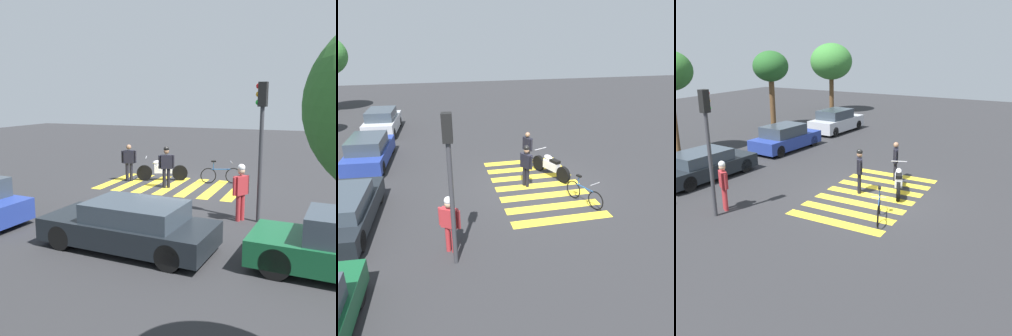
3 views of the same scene
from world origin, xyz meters
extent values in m
plane|color=#2B2B2D|center=(0.00, 0.00, 0.00)|extent=(60.00, 60.00, 0.00)
cylinder|color=black|center=(1.55, -0.53, 0.35)|extent=(0.69, 0.38, 0.69)
cylinder|color=black|center=(0.07, -1.11, 0.35)|extent=(0.69, 0.38, 0.69)
cube|color=silver|center=(0.76, -0.84, 0.53)|extent=(0.85, 0.55, 0.36)
ellipsoid|color=silver|center=(0.98, -0.75, 0.80)|extent=(0.53, 0.40, 0.24)
cube|color=black|center=(0.58, -0.91, 0.77)|extent=(0.50, 0.38, 0.12)
cylinder|color=#A5A5AD|center=(1.47, -0.56, 1.05)|extent=(0.26, 0.59, 0.04)
torus|color=black|center=(-2.29, -1.37, 0.34)|extent=(0.65, 0.29, 0.68)
torus|color=black|center=(-1.29, -0.97, 0.34)|extent=(0.65, 0.29, 0.68)
cylinder|color=#1E4C8C|center=(-1.79, -1.17, 0.62)|extent=(0.80, 0.35, 0.04)
cylinder|color=#1E4C8C|center=(-1.49, -1.05, 0.79)|extent=(0.04, 0.04, 0.34)
cube|color=black|center=(-1.49, -1.05, 0.97)|extent=(0.22, 0.17, 0.06)
cylinder|color=#99999E|center=(-2.19, -1.33, 0.94)|extent=(0.20, 0.44, 0.03)
cylinder|color=black|center=(2.20, -0.12, 0.40)|extent=(0.14, 0.14, 0.81)
cylinder|color=black|center=(2.04, -0.18, 0.40)|extent=(0.14, 0.14, 0.81)
cube|color=black|center=(2.12, -0.15, 1.09)|extent=(0.51, 0.36, 0.57)
sphere|color=#8C664C|center=(2.12, -0.15, 1.53)|extent=(0.22, 0.22, 0.22)
cylinder|color=black|center=(2.38, -0.04, 1.09)|extent=(0.09, 0.09, 0.54)
cylinder|color=black|center=(1.85, -0.26, 1.09)|extent=(0.09, 0.09, 0.54)
cylinder|color=black|center=(0.01, 0.44, 0.40)|extent=(0.14, 0.14, 0.80)
cylinder|color=black|center=(0.16, 0.53, 0.40)|extent=(0.14, 0.14, 0.80)
cube|color=black|center=(0.08, 0.49, 1.09)|extent=(0.51, 0.40, 0.57)
sphere|color=#8C664C|center=(0.08, 0.49, 1.52)|extent=(0.22, 0.22, 0.22)
cylinder|color=black|center=(-0.17, 0.35, 1.09)|extent=(0.09, 0.09, 0.54)
cylinder|color=black|center=(0.33, 0.62, 1.09)|extent=(0.09, 0.09, 0.54)
sphere|color=black|center=(0.08, 0.49, 1.62)|extent=(0.23, 0.23, 0.23)
cylinder|color=#B22D33|center=(-3.58, 3.82, 0.41)|extent=(0.14, 0.14, 0.81)
cylinder|color=#B22D33|center=(-3.67, 3.67, 0.41)|extent=(0.14, 0.14, 0.81)
cube|color=#B22D33|center=(-3.63, 3.74, 1.10)|extent=(0.42, 0.51, 0.57)
sphere|color=tan|center=(-3.63, 3.74, 1.54)|extent=(0.22, 0.22, 0.22)
cylinder|color=#B22D33|center=(-3.48, 3.99, 1.10)|extent=(0.09, 0.09, 0.55)
cylinder|color=#B22D33|center=(-3.78, 3.50, 1.10)|extent=(0.09, 0.09, 0.55)
sphere|color=white|center=(-3.63, 3.74, 1.64)|extent=(0.23, 0.23, 0.23)
cube|color=yellow|center=(-2.70, 0.00, 0.00)|extent=(0.45, 3.49, 0.01)
cube|color=yellow|center=(-1.80, 0.00, 0.00)|extent=(0.45, 3.49, 0.01)
cube|color=yellow|center=(-0.90, 0.00, 0.00)|extent=(0.45, 3.49, 0.01)
cube|color=yellow|center=(0.00, 0.00, 0.00)|extent=(0.45, 3.49, 0.01)
cube|color=yellow|center=(0.90, 0.00, 0.00)|extent=(0.45, 3.49, 0.01)
cube|color=yellow|center=(1.80, 0.00, 0.00)|extent=(0.45, 3.49, 0.01)
cube|color=yellow|center=(2.70, 0.00, 0.00)|extent=(0.45, 3.49, 0.01)
cylinder|color=black|center=(-5.10, 7.42, 0.34)|extent=(0.70, 0.26, 0.68)
cylinder|color=black|center=(-5.19, 5.97, 0.34)|extent=(0.70, 0.26, 0.68)
cube|color=#F2EDCC|center=(-4.48, 7.19, 0.56)|extent=(0.09, 0.20, 0.12)
cube|color=#F2EDCC|center=(-4.55, 6.12, 0.56)|extent=(0.09, 0.20, 0.12)
cylinder|color=black|center=(0.02, 7.69, 0.31)|extent=(0.64, 0.26, 0.62)
cylinder|color=black|center=(-0.08, 6.11, 0.31)|extent=(0.64, 0.26, 0.62)
cylinder|color=black|center=(-2.91, 7.87, 0.31)|extent=(0.64, 0.26, 0.62)
cylinder|color=black|center=(-3.01, 6.29, 0.31)|extent=(0.64, 0.26, 0.62)
cube|color=black|center=(-1.49, 6.99, 0.46)|extent=(4.42, 2.07, 0.57)
cube|color=#333D47|center=(-1.71, 7.00, 0.97)|extent=(2.42, 1.73, 0.47)
cube|color=#F2EDCC|center=(0.66, 7.43, 0.54)|extent=(0.09, 0.20, 0.12)
cube|color=#F2EDCC|center=(0.58, 6.28, 0.54)|extent=(0.09, 0.20, 0.12)
cylinder|color=black|center=(2.65, 6.30, 0.30)|extent=(0.61, 0.26, 0.60)
cylinder|color=#38383D|center=(-4.16, 3.66, 1.72)|extent=(0.12, 0.12, 3.44)
cube|color=black|center=(-4.16, 3.66, 3.79)|extent=(0.26, 0.26, 0.70)
sphere|color=red|center=(-4.03, 3.65, 4.02)|extent=(0.16, 0.16, 0.16)
sphere|color=orange|center=(-4.03, 3.65, 3.79)|extent=(0.16, 0.16, 0.16)
sphere|color=green|center=(-4.03, 3.65, 3.56)|extent=(0.16, 0.16, 0.16)
camera|label=1|loc=(-5.90, 15.48, 3.76)|focal=42.93mm
camera|label=2|loc=(-11.76, 3.99, 5.89)|focal=35.91mm
camera|label=3|loc=(-12.68, -5.97, 5.42)|focal=42.49mm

